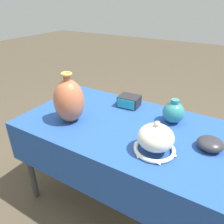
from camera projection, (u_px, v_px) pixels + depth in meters
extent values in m
plane|color=#4C4233|center=(123.00, 199.00, 1.70)|extent=(14.00, 14.00, 0.00)
cylinder|color=#38383D|center=(30.00, 164.00, 1.58)|extent=(0.04, 0.04, 0.65)
cylinder|color=#38383D|center=(83.00, 125.00, 2.07)|extent=(0.04, 0.04, 0.65)
cylinder|color=#38383D|center=(223.00, 172.00, 1.51)|extent=(0.04, 0.04, 0.65)
cube|color=#38383D|center=(125.00, 127.00, 1.39)|extent=(1.32, 0.74, 0.03)
cube|color=#234C9E|center=(126.00, 124.00, 1.38)|extent=(1.34, 0.76, 0.01)
cube|color=#234C9E|center=(91.00, 179.00, 1.16)|extent=(1.34, 0.01, 0.28)
ellipsoid|color=#BC6642|center=(69.00, 101.00, 1.36)|extent=(0.19, 0.19, 0.28)
cylinder|color=#BC6642|center=(67.00, 77.00, 1.29)|extent=(0.04, 0.04, 0.04)
torus|color=gold|center=(66.00, 74.00, 1.28)|extent=(0.07, 0.07, 0.02)
torus|color=white|center=(154.00, 149.00, 1.14)|extent=(0.22, 0.22, 0.02)
ellipsoid|color=white|center=(156.00, 137.00, 1.10)|extent=(0.19, 0.19, 0.13)
sphere|color=white|center=(157.00, 124.00, 1.06)|extent=(0.03, 0.03, 0.03)
cone|color=white|center=(175.00, 156.00, 1.09)|extent=(0.01, 0.03, 0.02)
cone|color=white|center=(170.00, 143.00, 1.18)|extent=(0.03, 0.02, 0.02)
cone|color=white|center=(151.00, 137.00, 1.23)|extent=(0.03, 0.02, 0.02)
cone|color=white|center=(135.00, 143.00, 1.19)|extent=(0.01, 0.03, 0.02)
cone|color=white|center=(137.00, 156.00, 1.09)|extent=(0.03, 0.02, 0.02)
cone|color=white|center=(158.00, 163.00, 1.04)|extent=(0.03, 0.02, 0.02)
cube|color=#232328|center=(129.00, 101.00, 1.59)|extent=(0.15, 0.13, 0.08)
cube|color=teal|center=(126.00, 104.00, 1.54)|extent=(0.13, 0.01, 0.06)
ellipsoid|color=#2D2D33|center=(210.00, 144.00, 1.14)|extent=(0.14, 0.14, 0.06)
ellipsoid|color=teal|center=(173.00, 112.00, 1.37)|extent=(0.14, 0.14, 0.14)
cylinder|color=teal|center=(175.00, 101.00, 1.34)|extent=(0.05, 0.05, 0.02)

